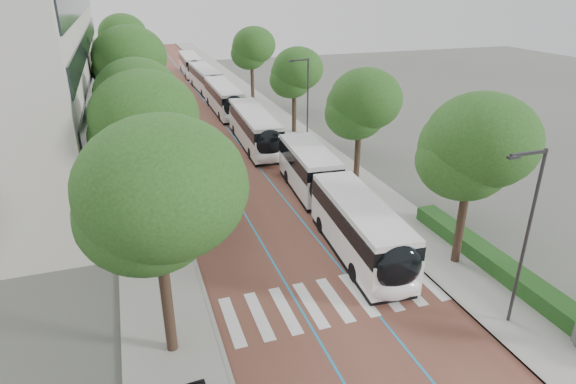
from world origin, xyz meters
name	(u,v)px	position (x,y,z in m)	size (l,w,h in m)	color
ground	(340,313)	(0.00, 0.00, 0.00)	(160.00, 160.00, 0.00)	#51544C
road	(199,111)	(0.00, 40.00, 0.01)	(11.00, 140.00, 0.02)	brown
sidewalk_left	(132,116)	(-7.50, 40.00, 0.06)	(4.00, 140.00, 0.12)	#9C9993
sidewalk_right	(260,106)	(7.50, 40.00, 0.06)	(4.00, 140.00, 0.12)	#9C9993
kerb_left	(150,114)	(-5.60, 40.00, 0.06)	(0.20, 140.00, 0.14)	gray
kerb_right	(245,107)	(5.60, 40.00, 0.06)	(0.20, 140.00, 0.14)	gray
zebra_crossing	(335,299)	(0.20, 1.00, 0.03)	(10.55, 3.60, 0.01)	silver
lane_line_left	(185,112)	(-1.60, 40.00, 0.02)	(0.12, 126.00, 0.01)	teal
lane_line_right	(212,110)	(1.60, 40.00, 0.02)	(0.12, 126.00, 0.01)	teal
hedge	(503,268)	(9.10, 0.00, 0.52)	(1.20, 14.00, 0.80)	#1D4518
streetlight_near	(525,227)	(6.62, -3.00, 4.82)	(1.82, 0.20, 8.00)	#2F2F31
streetlight_far	(306,98)	(6.62, 22.00, 4.82)	(1.82, 0.20, 8.00)	#2F2F31
lamp_post_left	(175,183)	(-6.10, 8.00, 4.12)	(0.14, 0.14, 8.00)	#2F2F31
trees_left	(128,75)	(-7.50, 26.72, 6.82)	(6.33, 61.20, 10.13)	black
trees_right	(320,85)	(7.70, 21.45, 6.00)	(5.48, 47.41, 8.63)	black
lead_bus	(335,201)	(3.36, 8.17, 1.63)	(3.86, 18.53, 3.20)	black
bus_queued_0	(255,130)	(2.77, 24.73, 1.62)	(3.06, 12.49, 3.20)	white
bus_queued_1	(224,99)	(2.74, 38.01, 1.62)	(2.70, 12.43, 3.20)	white
bus_queued_2	(206,80)	(2.86, 50.77, 1.62)	(2.78, 12.45, 3.20)	white
bus_queued_3	(191,65)	(2.78, 64.36, 1.62)	(2.88, 12.47, 3.20)	white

